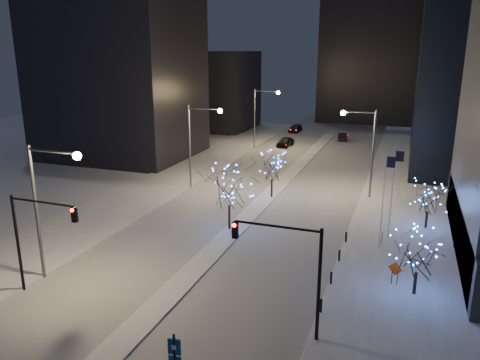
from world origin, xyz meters
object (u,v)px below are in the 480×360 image
at_px(street_lamp_w_far, 261,111).
at_px(holiday_tree_median_far, 272,167).
at_px(wayfinding_sign, 175,360).
at_px(holiday_tree_plaza_far, 429,198).
at_px(traffic_signal_west, 34,230).
at_px(car_mid, 343,136).
at_px(street_lamp_w_near, 46,195).
at_px(car_near, 285,142).
at_px(construction_sign, 395,271).
at_px(street_lamp_east, 365,142).
at_px(traffic_signal_east, 292,262).
at_px(holiday_tree_plaza_near, 418,253).
at_px(holiday_tree_median_near, 229,187).
at_px(car_far, 296,129).
at_px(street_lamp_w_mid, 197,136).

bearing_deg(street_lamp_w_far, holiday_tree_median_far, -69.84).
bearing_deg(wayfinding_sign, holiday_tree_median_far, 94.17).
bearing_deg(holiday_tree_plaza_far, traffic_signal_west, -138.90).
xyz_separation_m(car_mid, wayfinding_sign, (1.82, -70.60, 1.47)).
bearing_deg(car_mid, street_lamp_w_near, 76.70).
relative_size(car_near, construction_sign, 2.76).
distance_m(car_mid, holiday_tree_median_far, 38.64).
height_order(street_lamp_w_far, holiday_tree_median_far, street_lamp_w_far).
relative_size(street_lamp_east, traffic_signal_east, 1.43).
distance_m(street_lamp_w_near, holiday_tree_plaza_near, 25.79).
bearing_deg(street_lamp_w_far, street_lamp_east, -49.15).
distance_m(street_lamp_w_far, holiday_tree_median_near, 37.50).
height_order(street_lamp_w_far, car_mid, street_lamp_w_far).
relative_size(holiday_tree_median_far, holiday_tree_plaza_near, 1.08).
height_order(holiday_tree_median_far, wayfinding_sign, holiday_tree_median_far).
xyz_separation_m(wayfinding_sign, construction_sign, (9.46, 15.30, -0.98)).
relative_size(holiday_tree_median_near, wayfinding_sign, 1.76).
xyz_separation_m(street_lamp_w_far, car_far, (1.76, 18.51, -5.79)).
bearing_deg(wayfinding_sign, street_lamp_w_near, 146.75).
xyz_separation_m(traffic_signal_west, wayfinding_sign, (13.44, -5.87, -2.58)).
height_order(street_lamp_w_mid, holiday_tree_plaza_far, street_lamp_w_mid).
relative_size(street_lamp_w_far, car_mid, 2.34).
bearing_deg(construction_sign, street_lamp_east, 121.87).
bearing_deg(street_lamp_w_near, car_mid, 79.07).
distance_m(street_lamp_w_mid, car_mid, 40.05).
bearing_deg(street_lamp_w_mid, holiday_tree_median_far, -4.24).
distance_m(street_lamp_w_mid, traffic_signal_east, 31.60).
height_order(street_lamp_east, traffic_signal_east, street_lamp_east).
xyz_separation_m(traffic_signal_east, holiday_tree_plaza_far, (7.88, 21.03, -1.70)).
distance_m(street_lamp_w_mid, wayfinding_sign, 35.97).
bearing_deg(street_lamp_w_far, street_lamp_w_mid, -90.00).
height_order(car_mid, holiday_tree_median_near, holiday_tree_median_near).
bearing_deg(street_lamp_w_mid, street_lamp_east, 8.96).
bearing_deg(holiday_tree_plaza_far, car_near, 123.73).
height_order(street_lamp_east, wayfinding_sign, street_lamp_east).
bearing_deg(car_near, wayfinding_sign, -74.52).
bearing_deg(car_near, holiday_tree_median_far, -72.66).
height_order(street_lamp_w_near, street_lamp_w_far, same).
bearing_deg(holiday_tree_plaza_near, holiday_tree_median_near, 156.69).
distance_m(street_lamp_w_near, traffic_signal_west, 2.70).
bearing_deg(construction_sign, car_mid, 121.40).
xyz_separation_m(traffic_signal_west, holiday_tree_median_near, (7.94, 15.53, -0.51)).
relative_size(car_near, car_far, 0.98).
bearing_deg(street_lamp_w_near, holiday_tree_plaza_far, 37.87).
bearing_deg(car_far, street_lamp_east, -64.37).
xyz_separation_m(street_lamp_w_far, car_mid, (12.11, 12.73, -5.79)).
bearing_deg(wayfinding_sign, traffic_signal_west, 152.62).
height_order(car_near, holiday_tree_median_far, holiday_tree_median_far).
bearing_deg(holiday_tree_plaza_far, street_lamp_w_mid, 169.07).
bearing_deg(street_lamp_w_near, street_lamp_w_mid, 90.00).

